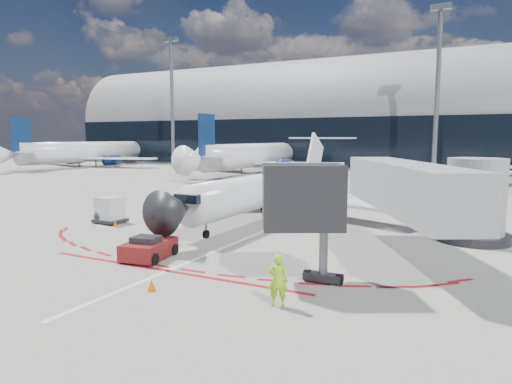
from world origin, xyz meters
The scene contains 15 objects.
ground centered at (0.00, 0.00, 0.00)m, with size 260.00×260.00×0.00m, color slate.
apron_centerline centered at (0.00, 2.00, 0.01)m, with size 0.25×40.00×0.01m, color silver.
apron_stop_bar centered at (0.00, -11.50, 0.01)m, with size 14.00×0.25×0.01m, color maroon.
terminal_building centered at (0.00, 64.97, 8.52)m, with size 150.00×24.15×24.00m.
jet_bridge centered at (9.79, -3.01, 3.01)m, with size 10.03×15.20×4.90m.
light_mast_west centered at (-45.00, 48.00, 12.50)m, with size 0.70×0.70×25.00m, color slate.
light_mast_centre centered at (5.00, 48.00, 12.50)m, with size 0.70×0.70×25.00m, color slate.
regional_jet centered at (-2.13, 4.19, 2.14)m, with size 20.76×25.60×6.41m.
pushback_tug centered at (-2.14, -10.22, 0.52)m, with size 2.29×4.60×1.17m.
ramp_worker centered at (6.18, -13.13, 0.96)m, with size 0.70×0.46×1.91m, color #94D916.
uld_container centered at (-10.82, -4.08, 0.90)m, with size 1.96×1.67×1.82m.
safety_cone_left centered at (-9.36, -5.11, 0.23)m, with size 0.33×0.33×0.45m, color #E15B04.
safety_cone_right centered at (1.15, -13.96, 0.24)m, with size 0.35×0.35×0.48m, color #E15B04.
bg_airliner_0 centered at (-59.98, 40.31, 5.86)m, with size 36.23×38.36×11.72m, color white, non-canonical shape.
bg_airliner_1 centered at (-22.59, 41.40, 5.73)m, with size 35.41×37.50×11.46m, color white, non-canonical shape.
Camera 1 is at (12.63, -27.42, 6.00)m, focal length 32.00 mm.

